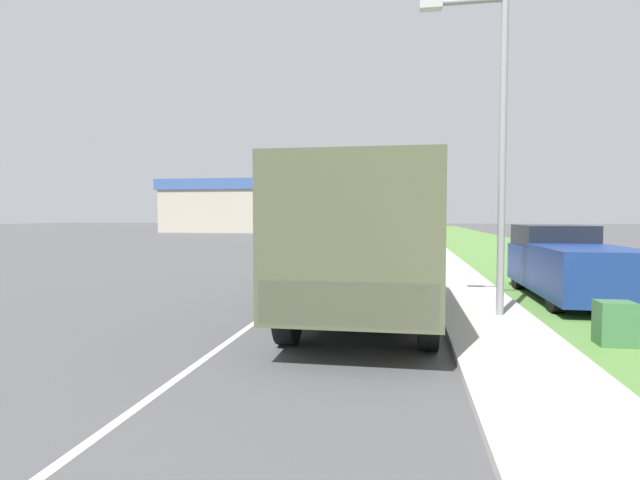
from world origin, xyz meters
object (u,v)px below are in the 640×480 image
object	(u,v)px
military_truck	(368,235)
car_second_ahead	(330,235)
car_nearest_ahead	(311,243)
car_third_ahead	(354,230)
pickup_truck	(568,264)
lamp_post	(491,122)

from	to	relation	value
military_truck	car_second_ahead	distance (m)	23.25
car_second_ahead	car_nearest_ahead	bearing A→B (deg)	-88.31
car_third_ahead	military_truck	bearing A→B (deg)	-83.93
car_second_ahead	car_third_ahead	xyz separation A→B (m)	(0.34, 13.39, -0.06)
car_third_ahead	car_nearest_ahead	bearing A→B (deg)	-90.24
car_third_ahead	pickup_truck	distance (m)	34.39
military_truck	lamp_post	size ratio (longest dim) A/B	1.25
military_truck	pickup_truck	bearing A→B (deg)	31.69
military_truck	car_third_ahead	distance (m)	36.46
military_truck	car_nearest_ahead	world-z (taller)	military_truck
lamp_post	car_third_ahead	bearing A→B (deg)	99.79
car_third_ahead	pickup_truck	world-z (taller)	pickup_truck
car_third_ahead	pickup_truck	bearing A→B (deg)	-75.49
pickup_truck	car_nearest_ahead	bearing A→B (deg)	126.70
car_second_ahead	pickup_truck	distance (m)	21.83
military_truck	car_third_ahead	xyz separation A→B (m)	(-3.85, 36.24, -0.99)
car_second_ahead	car_third_ahead	bearing A→B (deg)	88.57
lamp_post	car_nearest_ahead	bearing A→B (deg)	113.48
car_nearest_ahead	car_third_ahead	distance (m)	21.61
military_truck	car_second_ahead	xyz separation A→B (m)	(-4.19, 22.85, -0.92)
military_truck	lamp_post	world-z (taller)	lamp_post
military_truck	pickup_truck	size ratio (longest dim) A/B	1.47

